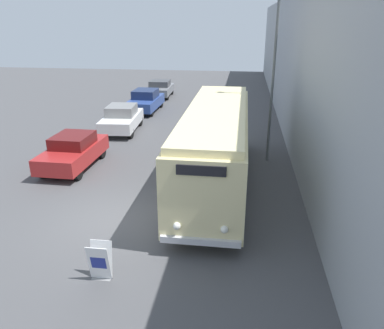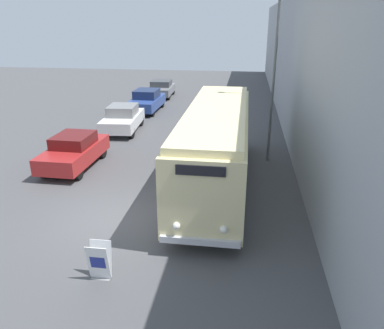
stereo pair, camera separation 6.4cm
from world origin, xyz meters
TOP-DOWN VIEW (x-y plane):
  - ground_plane at (0.00, 0.00)m, footprint 80.00×80.00m
  - building_wall_right at (6.75, 10.00)m, footprint 0.30×60.00m
  - vintage_bus at (3.18, 3.50)m, footprint 2.41×10.61m
  - sign_board at (0.70, -2.98)m, footprint 0.58×0.39m
  - streetlamp at (5.45, 6.65)m, footprint 0.36×0.36m
  - parked_car_near at (-3.39, 4.52)m, footprint 1.90×4.15m
  - parked_car_mid at (-3.04, 10.54)m, footprint 2.19×4.28m
  - parked_car_far at (-2.97, 15.97)m, footprint 1.97×4.39m
  - parked_car_distant at (-3.11, 21.54)m, footprint 2.10×4.09m

SIDE VIEW (x-z plane):
  - ground_plane at x=0.00m, z-range 0.00..0.00m
  - sign_board at x=0.70m, z-range -0.02..1.03m
  - parked_car_distant at x=-3.11m, z-range 0.02..1.43m
  - parked_car_near at x=-3.39m, z-range 0.01..1.53m
  - parked_car_far at x=-2.97m, z-range -0.01..1.57m
  - parked_car_mid at x=-3.04m, z-range 0.01..1.58m
  - vintage_bus at x=3.18m, z-range 0.19..3.38m
  - building_wall_right at x=6.75m, z-range 0.00..7.73m
  - streetlamp at x=5.45m, z-range 1.01..8.56m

